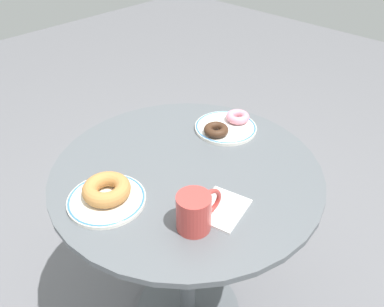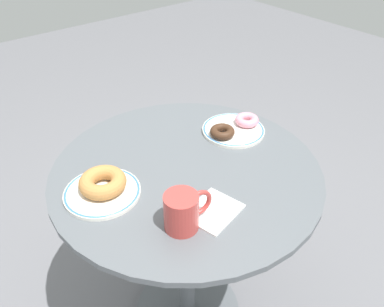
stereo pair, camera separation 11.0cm
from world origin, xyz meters
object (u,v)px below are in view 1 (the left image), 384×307
object	(u,v)px
coffee_mug	(195,211)
donut_pink_frosted	(238,117)
paper_napkin	(222,209)
plate_left	(107,200)
cafe_table	(187,222)
donut_chocolate	(216,130)
donut_old_fashioned	(107,189)
plate_right	(226,127)

from	to	relation	value
coffee_mug	donut_pink_frosted	bearing A→B (deg)	26.76
paper_napkin	plate_left	bearing A→B (deg)	128.01
cafe_table	plate_left	size ratio (longest dim) A/B	3.85
plate_left	donut_pink_frosted	bearing A→B (deg)	-0.17
donut_chocolate	coffee_mug	distance (m)	0.40
donut_old_fashioned	cafe_table	bearing A→B (deg)	-14.23
plate_right	coffee_mug	xyz separation A→B (m)	(-0.39, -0.23, 0.04)
coffee_mug	donut_chocolate	bearing A→B (deg)	33.84
plate_left	donut_chocolate	size ratio (longest dim) A/B	2.56
donut_pink_frosted	plate_right	bearing A→B (deg)	175.00
plate_left	plate_right	bearing A→B (deg)	0.39
coffee_mug	cafe_table	bearing A→B (deg)	49.76
coffee_mug	plate_right	bearing A→B (deg)	30.50
donut_pink_frosted	cafe_table	bearing A→B (deg)	-170.28
cafe_table	donut_pink_frosted	distance (m)	0.38
cafe_table	coffee_mug	distance (m)	0.35
donut_old_fashioned	donut_chocolate	bearing A→B (deg)	-1.24
donut_pink_frosted	coffee_mug	distance (m)	0.49
plate_right	coffee_mug	distance (m)	0.45
donut_old_fashioned	donut_chocolate	world-z (taller)	donut_old_fashioned
cafe_table	donut_pink_frosted	world-z (taller)	donut_pink_frosted
plate_left	paper_napkin	xyz separation A→B (m)	(0.18, -0.23, -0.00)
donut_old_fashioned	donut_chocolate	xyz separation A→B (m)	(0.42, -0.01, -0.01)
donut_chocolate	paper_napkin	xyz separation A→B (m)	(-0.24, -0.23, -0.02)
plate_right	donut_pink_frosted	distance (m)	0.06
plate_left	donut_chocolate	distance (m)	0.43
cafe_table	coffee_mug	world-z (taller)	coffee_mug
plate_left	donut_old_fashioned	bearing A→B (deg)	37.92
plate_left	coffee_mug	xyz separation A→B (m)	(0.09, -0.22, 0.04)
cafe_table	plate_right	size ratio (longest dim) A/B	3.83
plate_left	donut_old_fashioned	size ratio (longest dim) A/B	1.62
cafe_table	plate_left	bearing A→B (deg)	167.75
cafe_table	paper_napkin	xyz separation A→B (m)	(-0.06, -0.18, 0.22)
plate_left	coffee_mug	size ratio (longest dim) A/B	1.60
paper_napkin	coffee_mug	world-z (taller)	coffee_mug
plate_left	donut_old_fashioned	distance (m)	0.03
donut_old_fashioned	donut_pink_frosted	world-z (taller)	donut_old_fashioned
cafe_table	donut_chocolate	size ratio (longest dim) A/B	9.86
plate_right	donut_pink_frosted	size ratio (longest dim) A/B	2.58
plate_right	coffee_mug	size ratio (longest dim) A/B	1.61
paper_napkin	coffee_mug	distance (m)	0.10
donut_old_fashioned	plate_left	bearing A→B (deg)	-142.08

